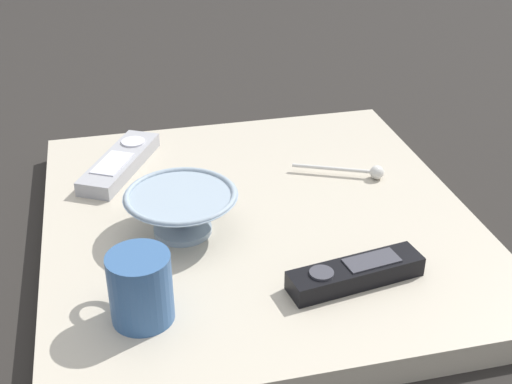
{
  "coord_description": "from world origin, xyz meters",
  "views": [
    {
      "loc": [
        -0.19,
        -0.8,
        0.55
      ],
      "look_at": [
        0.0,
        0.03,
        0.06
      ],
      "focal_mm": 47.8,
      "sensor_mm": 36.0,
      "label": 1
    }
  ],
  "objects_px": {
    "coffee_mug": "(139,287)",
    "teaspoon": "(364,171)",
    "tv_remote_near": "(355,273)",
    "tv_remote_far": "(120,163)",
    "cereal_bowl": "(182,210)"
  },
  "relations": [
    {
      "from": "teaspoon",
      "to": "tv_remote_far",
      "type": "relative_size",
      "value": 0.68
    },
    {
      "from": "teaspoon",
      "to": "tv_remote_near",
      "type": "bearing_deg",
      "value": -113.14
    },
    {
      "from": "cereal_bowl",
      "to": "teaspoon",
      "type": "xyz_separation_m",
      "value": [
        0.3,
        0.09,
        -0.02
      ]
    },
    {
      "from": "teaspoon",
      "to": "tv_remote_near",
      "type": "height_order",
      "value": "tv_remote_near"
    },
    {
      "from": "coffee_mug",
      "to": "tv_remote_near",
      "type": "relative_size",
      "value": 0.54
    },
    {
      "from": "tv_remote_near",
      "to": "teaspoon",
      "type": "bearing_deg",
      "value": 66.86
    },
    {
      "from": "cereal_bowl",
      "to": "tv_remote_near",
      "type": "xyz_separation_m",
      "value": [
        0.19,
        -0.16,
        -0.02
      ]
    },
    {
      "from": "coffee_mug",
      "to": "teaspoon",
      "type": "xyz_separation_m",
      "value": [
        0.37,
        0.25,
        -0.03
      ]
    },
    {
      "from": "coffee_mug",
      "to": "teaspoon",
      "type": "bearing_deg",
      "value": 34.66
    },
    {
      "from": "cereal_bowl",
      "to": "tv_remote_far",
      "type": "xyz_separation_m",
      "value": [
        -0.07,
        0.2,
        -0.02
      ]
    },
    {
      "from": "coffee_mug",
      "to": "teaspoon",
      "type": "height_order",
      "value": "coffee_mug"
    },
    {
      "from": "cereal_bowl",
      "to": "tv_remote_near",
      "type": "bearing_deg",
      "value": -40.12
    },
    {
      "from": "cereal_bowl",
      "to": "tv_remote_far",
      "type": "distance_m",
      "value": 0.22
    },
    {
      "from": "cereal_bowl",
      "to": "teaspoon",
      "type": "distance_m",
      "value": 0.31
    },
    {
      "from": "teaspoon",
      "to": "tv_remote_far",
      "type": "height_order",
      "value": "tv_remote_far"
    }
  ]
}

